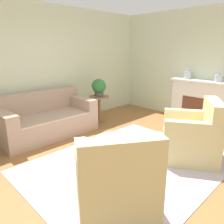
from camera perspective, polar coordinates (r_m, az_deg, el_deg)
The scene contains 13 objects.
ground_plane at distance 3.65m, azimuth 4.51°, elevation -13.61°, with size 16.00×16.00×0.00m, color #996638.
wall_back at distance 5.41m, azimuth -18.24°, elevation 11.00°, with size 9.42×0.12×2.80m.
wall_right at distance 5.94m, azimuth 25.58°, elevation 10.64°, with size 0.12×10.17×2.80m.
rug at distance 3.65m, azimuth 4.51°, elevation -13.54°, with size 3.13×2.46×0.01m.
couch at distance 4.95m, azimuth -16.71°, elevation -1.97°, with size 2.02×0.97×0.91m.
armchair_left at distance 2.52m, azimuth 0.90°, elevation -18.15°, with size 1.15×1.16×1.02m.
armchair_right at distance 3.91m, azimuth 20.47°, elevation -6.24°, with size 1.15×1.16×1.02m.
ottoman_table at distance 3.59m, azimuth 1.24°, elevation -9.36°, with size 0.81×0.81×0.39m.
side_table at distance 5.58m, azimuth -3.39°, elevation 1.95°, with size 0.51×0.51×0.66m.
fireplace at distance 5.91m, azimuth 21.96°, elevation 2.77°, with size 0.44×1.48×1.08m.
vase_mantel_near at distance 5.95m, azimuth 19.17°, elevation 9.18°, with size 0.17×0.17×0.26m.
vase_mantel_far at distance 5.66m, azimuth 26.03°, elevation 7.97°, with size 0.16×0.16×0.22m.
potted_plant_on_side_table at distance 5.49m, azimuth -3.47°, elevation 6.54°, with size 0.36×0.36×0.44m.
Camera 1 is at (-2.41, -2.06, 1.80)m, focal length 35.00 mm.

